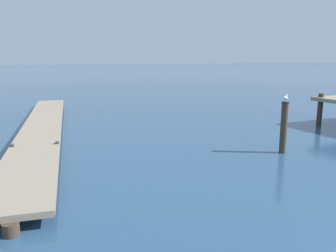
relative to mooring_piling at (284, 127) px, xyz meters
The scene contains 3 objects.
floating_dock 11.27m from the mooring_piling, 141.95° to the left, with size 3.25×20.96×0.53m.
mooring_piling is the anchor object (origin of this frame).
perched_seagull 1.13m from the mooring_piling, 138.86° to the right, with size 0.32×0.29×0.26m.
Camera 1 is at (-6.70, -2.44, 3.69)m, focal length 36.83 mm.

